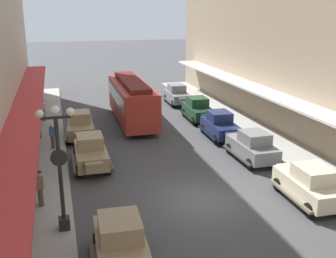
{
  "coord_description": "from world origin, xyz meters",
  "views": [
    {
      "loc": [
        -6.28,
        -16.19,
        8.76
      ],
      "look_at": [
        0.0,
        6.0,
        1.8
      ],
      "focal_mm": 42.8,
      "sensor_mm": 36.0,
      "label": 1
    }
  ],
  "objects_px": {
    "parked_car_4": "(91,151)",
    "parked_car_5": "(220,125)",
    "parked_car_7": "(252,145)",
    "streetcar": "(132,99)",
    "parked_car_6": "(198,109)",
    "parked_car_2": "(80,125)",
    "parked_car_3": "(310,183)",
    "lamp_post_with_clock": "(59,164)",
    "pedestrian_1": "(52,136)",
    "pedestrian_0": "(40,188)",
    "parked_car_0": "(177,94)",
    "parked_car_1": "(121,245)",
    "pedestrian_3": "(39,126)",
    "pedestrian_2": "(43,110)",
    "fire_hydrant": "(325,179)"
  },
  "relations": [
    {
      "from": "parked_car_0",
      "to": "pedestrian_3",
      "type": "distance_m",
      "value": 14.74
    },
    {
      "from": "parked_car_2",
      "to": "parked_car_3",
      "type": "bearing_deg",
      "value": -53.22
    },
    {
      "from": "lamp_post_with_clock",
      "to": "pedestrian_3",
      "type": "bearing_deg",
      "value": 95.67
    },
    {
      "from": "parked_car_7",
      "to": "streetcar",
      "type": "xyz_separation_m",
      "value": [
        -5.3,
        10.24,
        0.96
      ]
    },
    {
      "from": "parked_car_2",
      "to": "pedestrian_3",
      "type": "xyz_separation_m",
      "value": [
        -2.78,
        0.2,
        0.07
      ]
    },
    {
      "from": "parked_car_0",
      "to": "pedestrian_1",
      "type": "bearing_deg",
      "value": -137.97
    },
    {
      "from": "parked_car_0",
      "to": "parked_car_6",
      "type": "distance_m",
      "value": 5.98
    },
    {
      "from": "parked_car_2",
      "to": "pedestrian_3",
      "type": "relative_size",
      "value": 2.58
    },
    {
      "from": "parked_car_6",
      "to": "pedestrian_1",
      "type": "xyz_separation_m",
      "value": [
        -11.47,
        -4.4,
        0.05
      ]
    },
    {
      "from": "pedestrian_2",
      "to": "parked_car_2",
      "type": "bearing_deg",
      "value": -62.43
    },
    {
      "from": "parked_car_2",
      "to": "pedestrian_1",
      "type": "xyz_separation_m",
      "value": [
        -1.89,
        -2.22,
        0.05
      ]
    },
    {
      "from": "pedestrian_0",
      "to": "parked_car_3",
      "type": "bearing_deg",
      "value": -12.59
    },
    {
      "from": "parked_car_1",
      "to": "pedestrian_3",
      "type": "height_order",
      "value": "parked_car_1"
    },
    {
      "from": "parked_car_2",
      "to": "parked_car_5",
      "type": "distance_m",
      "value": 9.82
    },
    {
      "from": "parked_car_5",
      "to": "pedestrian_3",
      "type": "distance_m",
      "value": 12.57
    },
    {
      "from": "lamp_post_with_clock",
      "to": "pedestrian_1",
      "type": "height_order",
      "value": "lamp_post_with_clock"
    },
    {
      "from": "parked_car_0",
      "to": "parked_car_1",
      "type": "relative_size",
      "value": 0.99
    },
    {
      "from": "pedestrian_3",
      "to": "fire_hydrant",
      "type": "bearing_deg",
      "value": -40.76
    },
    {
      "from": "lamp_post_with_clock",
      "to": "fire_hydrant",
      "type": "bearing_deg",
      "value": 2.84
    },
    {
      "from": "parked_car_3",
      "to": "pedestrian_2",
      "type": "distance_m",
      "value": 21.53
    },
    {
      "from": "lamp_post_with_clock",
      "to": "pedestrian_1",
      "type": "distance_m",
      "value": 10.49
    },
    {
      "from": "streetcar",
      "to": "lamp_post_with_clock",
      "type": "bearing_deg",
      "value": -110.47
    },
    {
      "from": "parked_car_0",
      "to": "parked_car_5",
      "type": "bearing_deg",
      "value": -90.83
    },
    {
      "from": "streetcar",
      "to": "parked_car_3",
      "type": "bearing_deg",
      "value": -71.28
    },
    {
      "from": "parked_car_1",
      "to": "pedestrian_2",
      "type": "relative_size",
      "value": 2.59
    },
    {
      "from": "parked_car_3",
      "to": "lamp_post_with_clock",
      "type": "bearing_deg",
      "value": 178.12
    },
    {
      "from": "parked_car_3",
      "to": "pedestrian_3",
      "type": "relative_size",
      "value": 2.57
    },
    {
      "from": "parked_car_4",
      "to": "parked_car_5",
      "type": "height_order",
      "value": "same"
    },
    {
      "from": "parked_car_0",
      "to": "parked_car_3",
      "type": "bearing_deg",
      "value": -89.98
    },
    {
      "from": "parked_car_6",
      "to": "streetcar",
      "type": "height_order",
      "value": "streetcar"
    },
    {
      "from": "parked_car_2",
      "to": "parked_car_1",
      "type": "bearing_deg",
      "value": -88.8
    },
    {
      "from": "parked_car_2",
      "to": "pedestrian_3",
      "type": "bearing_deg",
      "value": 175.96
    },
    {
      "from": "parked_car_5",
      "to": "pedestrian_1",
      "type": "bearing_deg",
      "value": 177.94
    },
    {
      "from": "parked_car_6",
      "to": "parked_car_4",
      "type": "bearing_deg",
      "value": -140.06
    },
    {
      "from": "parked_car_2",
      "to": "parked_car_3",
      "type": "height_order",
      "value": "same"
    },
    {
      "from": "parked_car_5",
      "to": "pedestrian_2",
      "type": "distance_m",
      "value": 14.16
    },
    {
      "from": "pedestrian_1",
      "to": "parked_car_2",
      "type": "bearing_deg",
      "value": 49.53
    },
    {
      "from": "parked_car_2",
      "to": "lamp_post_with_clock",
      "type": "bearing_deg",
      "value": -96.93
    },
    {
      "from": "parked_car_2",
      "to": "parked_car_5",
      "type": "bearing_deg",
      "value": -15.51
    },
    {
      "from": "pedestrian_2",
      "to": "pedestrian_0",
      "type": "bearing_deg",
      "value": -89.72
    },
    {
      "from": "parked_car_4",
      "to": "pedestrian_1",
      "type": "xyz_separation_m",
      "value": [
        -2.1,
        3.45,
        0.05
      ]
    },
    {
      "from": "parked_car_4",
      "to": "streetcar",
      "type": "relative_size",
      "value": 0.44
    },
    {
      "from": "parked_car_7",
      "to": "parked_car_0",
      "type": "bearing_deg",
      "value": 89.78
    },
    {
      "from": "parked_car_0",
      "to": "pedestrian_1",
      "type": "distance_m",
      "value": 15.5
    },
    {
      "from": "parked_car_2",
      "to": "pedestrian_0",
      "type": "bearing_deg",
      "value": -103.65
    },
    {
      "from": "parked_car_0",
      "to": "parked_car_3",
      "type": "xyz_separation_m",
      "value": [
        0.01,
        -21.04,
        0.0
      ]
    },
    {
      "from": "parked_car_6",
      "to": "pedestrian_2",
      "type": "distance_m",
      "value": 12.42
    },
    {
      "from": "streetcar",
      "to": "parked_car_6",
      "type": "bearing_deg",
      "value": -8.44
    },
    {
      "from": "pedestrian_1",
      "to": "pedestrian_3",
      "type": "relative_size",
      "value": 0.98
    },
    {
      "from": "parked_car_1",
      "to": "streetcar",
      "type": "bearing_deg",
      "value": 78.0
    }
  ]
}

